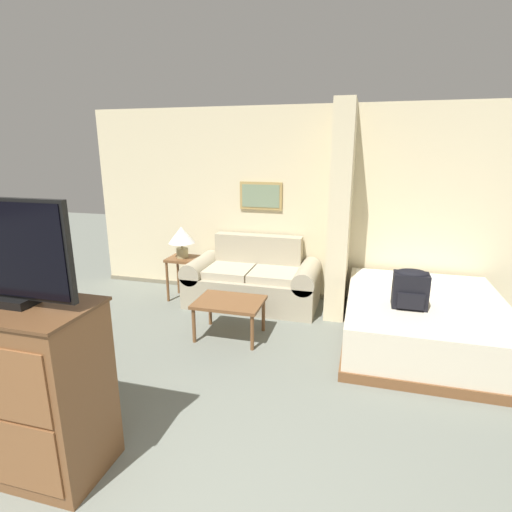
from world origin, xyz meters
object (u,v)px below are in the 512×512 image
tv_dresser (30,389)px  backpack (411,288)px  bed (423,320)px  coffee_table (229,305)px  couch (253,281)px  tv (7,253)px  table_lamp (182,237)px

tv_dresser → backpack: 3.34m
bed → coffee_table: bearing=-168.7°
couch → coffee_table: couch is taller
bed → backpack: backpack is taller
coffee_table → couch: bearing=91.0°
coffee_table → tv_dresser: 2.23m
backpack → tv_dresser: bearing=-137.9°
bed → couch: bearing=163.6°
coffee_table → tv: (-0.61, -2.13, 1.10)m
tv_dresser → tv: bearing=90.0°
tv → table_lamp: bearing=97.4°
tv_dresser → couch: bearing=79.4°
coffee_table → tv: size_ratio=0.84×
coffee_table → table_lamp: size_ratio=1.71×
tv → coffee_table: bearing=74.1°
couch → table_lamp: size_ratio=4.09×
table_lamp → tv_dresser: 3.13m
couch → bed: couch is taller
couch → tv_dresser: bearing=-100.6°
couch → table_lamp: (-0.99, -0.07, 0.57)m
coffee_table → tv_dresser: bearing=-105.9°
couch → backpack: 2.13m
table_lamp → tv: tv is taller
couch → backpack: size_ratio=4.45×
couch → table_lamp: bearing=-175.8°
couch → backpack: (1.89, -0.92, 0.40)m
couch → coffee_table: size_ratio=2.39×
couch → coffee_table: (0.02, -1.03, 0.06)m
couch → table_lamp: 1.14m
bed → backpack: 0.58m
tv_dresser → tv: size_ratio=1.31×
tv_dresser → backpack: size_ratio=2.90×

